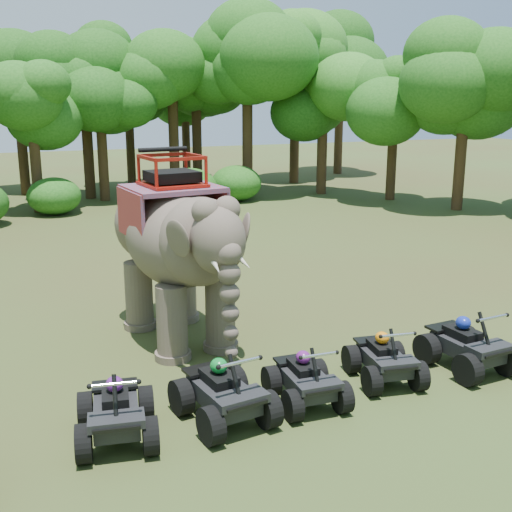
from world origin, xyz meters
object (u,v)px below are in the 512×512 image
(atv_4, at_px, (468,338))
(atv_1, at_px, (223,384))
(elephant, at_px, (176,248))
(atv_3, at_px, (384,352))
(atv_0, at_px, (116,403))
(atv_2, at_px, (306,373))

(atv_4, bearing_deg, atv_1, 177.34)
(elephant, relative_size, atv_3, 3.18)
(atv_1, xyz_separation_m, atv_4, (5.33, 0.14, -0.00))
(atv_1, distance_m, atv_3, 3.46)
(elephant, distance_m, atv_0, 4.78)
(atv_0, bearing_deg, elephant, 70.82)
(atv_0, distance_m, atv_3, 5.27)
(elephant, relative_size, atv_1, 2.83)
(atv_1, height_order, atv_2, atv_1)
(atv_1, relative_size, atv_4, 1.00)
(atv_2, distance_m, atv_3, 1.86)
(elephant, height_order, atv_1, elephant)
(elephant, bearing_deg, atv_0, -124.67)
(elephant, relative_size, atv_0, 2.97)
(atv_0, relative_size, atv_1, 0.95)
(atv_1, distance_m, atv_4, 5.33)
(atv_0, distance_m, atv_1, 1.83)
(elephant, xyz_separation_m, atv_1, (-0.33, -4.05, -1.49))
(atv_3, bearing_deg, atv_4, 4.22)
(atv_1, bearing_deg, elephant, 77.21)
(atv_0, relative_size, atv_4, 0.96)
(atv_4, bearing_deg, atv_0, 176.47)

